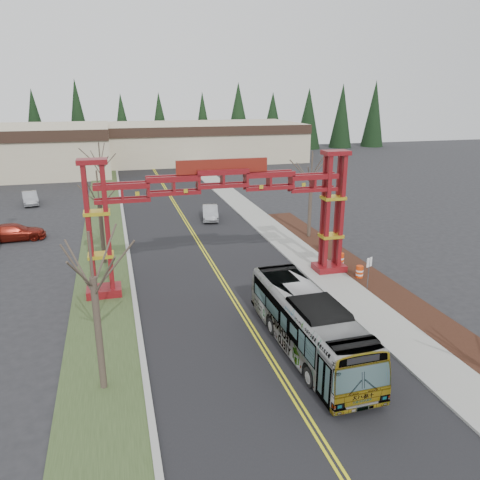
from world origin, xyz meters
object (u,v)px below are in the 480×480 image
object	(u,v)px
bare_tree_median_near	(93,278)
barrel_south	(359,272)
bare_tree_right_far	(311,176)
street_sign	(369,267)
silver_sedan	(210,212)
transit_bus	(308,324)
barrel_north	(322,246)
parked_car_mid_a	(15,232)
barrel_mid	(340,260)
retail_building_east	(200,141)
gateway_arch	(223,199)
parked_car_far_a	(30,198)
bare_tree_median_far	(100,164)
bare_tree_median_mid	(99,199)

from	to	relation	value
bare_tree_median_near	barrel_south	world-z (taller)	bare_tree_median_near
bare_tree_median_near	bare_tree_right_far	bearing A→B (deg)	46.21
bare_tree_median_near	street_sign	world-z (taller)	bare_tree_median_near
silver_sedan	street_sign	xyz separation A→B (m)	(6.39, -20.75, 0.93)
transit_bus	barrel_north	world-z (taller)	transit_bus
parked_car_mid_a	barrel_mid	world-z (taller)	parked_car_mid_a
retail_building_east	bare_tree_median_near	bearing A→B (deg)	-103.97
gateway_arch	parked_car_mid_a	xyz separation A→B (m)	(-15.74, 14.53, -5.23)
barrel_south	barrel_north	xyz separation A→B (m)	(-0.01, 6.25, -0.01)
retail_building_east	barrel_north	bearing A→B (deg)	-90.51
parked_car_mid_a	parked_car_far_a	bearing A→B (deg)	-0.75
transit_bus	bare_tree_median_near	xyz separation A→B (m)	(-10.08, -0.59, 3.80)
silver_sedan	bare_tree_right_far	size ratio (longest dim) A/B	0.56
barrel_north	transit_bus	bearing A→B (deg)	-117.49
gateway_arch	bare_tree_right_far	bearing A→B (deg)	39.98
transit_bus	bare_tree_right_far	xyz separation A→B (m)	(7.92, 18.18, 4.16)
bare_tree_median_near	barrel_south	bearing A→B (deg)	26.13
silver_sedan	barrel_south	size ratio (longest dim) A/B	4.55
bare_tree_right_far	retail_building_east	bearing A→B (deg)	90.00
street_sign	barrel_mid	distance (m)	4.54
parked_car_far_a	transit_bus	bearing A→B (deg)	-76.25
parked_car_mid_a	retail_building_east	bearing A→B (deg)	-32.21
bare_tree_median_far	bare_tree_right_far	size ratio (longest dim) A/B	1.01
gateway_arch	bare_tree_median_mid	distance (m)	10.22
transit_bus	bare_tree_median_near	size ratio (longest dim) A/B	1.49
retail_building_east	parked_car_far_a	xyz separation A→B (m)	(-26.51, -32.63, -2.76)
bare_tree_median_far	bare_tree_median_near	bearing A→B (deg)	-90.00
gateway_arch	parked_car_mid_a	world-z (taller)	gateway_arch
barrel_north	bare_tree_median_mid	bearing A→B (deg)	173.95
parked_car_mid_a	bare_tree_median_mid	bearing A→B (deg)	-140.48
parked_car_mid_a	barrel_north	bearing A→B (deg)	-115.51
transit_bus	barrel_north	xyz separation A→B (m)	(7.41, 14.24, -1.05)
silver_sedan	bare_tree_median_far	xyz separation A→B (m)	(-10.63, 3.96, 4.91)
bare_tree_median_far	barrel_mid	distance (m)	27.09
barrel_south	gateway_arch	bearing A→B (deg)	169.21
silver_sedan	bare_tree_median_far	bearing A→B (deg)	169.50
parked_car_far_a	barrel_north	distance (m)	35.99
bare_tree_median_near	barrel_south	distance (m)	20.08
bare_tree_right_far	bare_tree_median_near	bearing A→B (deg)	-133.79
silver_sedan	barrel_south	bearing A→B (deg)	-60.05
silver_sedan	parked_car_far_a	xyz separation A→B (m)	(-19.14, 12.32, 0.02)
silver_sedan	parked_car_mid_a	distance (m)	18.54
bare_tree_median_near	bare_tree_right_far	xyz separation A→B (m)	(18.00, 18.77, 0.36)
silver_sedan	bare_tree_median_mid	bearing A→B (deg)	-124.86
bare_tree_median_near	street_sign	distance (m)	18.64
bare_tree_median_far	parked_car_far_a	bearing A→B (deg)	135.50
bare_tree_right_far	barrel_north	size ratio (longest dim) A/B	8.19
gateway_arch	retail_building_east	xyz separation A→B (m)	(10.00, 61.95, -2.47)
retail_building_east	bare_tree_median_near	distance (m)	74.57
bare_tree_median_mid	barrel_south	world-z (taller)	bare_tree_median_mid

